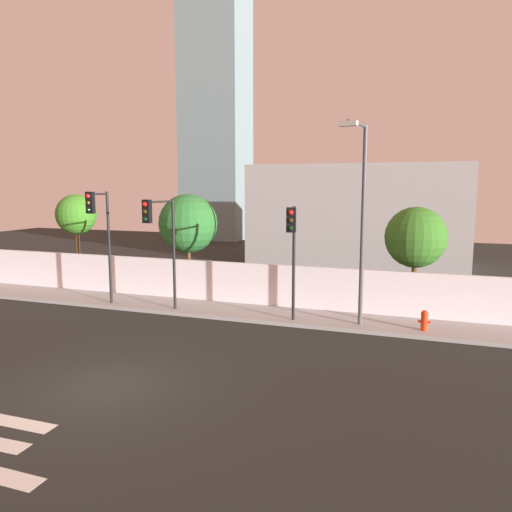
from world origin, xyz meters
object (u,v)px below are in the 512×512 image
street_lamp_curbside (361,210)px  roadside_tree_leftmost (76,215)px  fire_hydrant (424,320)px  roadside_tree_midleft (188,224)px  traffic_light_center (292,239)px  traffic_light_right (160,230)px  roadside_tree_midright (416,238)px  traffic_light_left (99,223)px

street_lamp_curbside → roadside_tree_leftmost: bearing=168.1°
fire_hydrant → roadside_tree_midleft: roadside_tree_midleft is taller
traffic_light_center → fire_hydrant: bearing=8.5°
traffic_light_right → roadside_tree_midleft: size_ratio=0.94×
traffic_light_right → street_lamp_curbside: street_lamp_curbside is taller
roadside_tree_leftmost → traffic_light_center: bearing=-16.1°
roadside_tree_leftmost → roadside_tree_midright: 17.01m
traffic_light_right → fire_hydrant: traffic_light_right is taller
traffic_light_right → roadside_tree_leftmost: roadside_tree_leftmost is taller
street_lamp_curbside → traffic_light_right: bearing=-174.2°
traffic_light_left → street_lamp_curbside: street_lamp_curbside is taller
traffic_light_right → roadside_tree_leftmost: 8.36m
traffic_light_left → roadside_tree_midright: traffic_light_left is taller
traffic_light_right → roadside_tree_midleft: (-0.79, 4.00, -0.04)m
traffic_light_left → roadside_tree_midleft: size_ratio=1.00×
traffic_light_right → roadside_tree_leftmost: bearing=151.4°
fire_hydrant → traffic_light_center: bearing=-171.5°
roadside_tree_leftmost → fire_hydrant: bearing=-9.6°
traffic_light_right → traffic_light_center: bearing=3.3°
street_lamp_curbside → roadside_tree_leftmost: 15.50m
traffic_light_center → roadside_tree_midleft: bearing=149.2°
fire_hydrant → roadside_tree_midright: 4.01m
fire_hydrant → roadside_tree_leftmost: bearing=170.4°
roadside_tree_midleft → roadside_tree_midright: bearing=0.0°
roadside_tree_midleft → traffic_light_right: bearing=-78.8°
traffic_light_center → fire_hydrant: (4.75, 0.71, -2.82)m
traffic_light_center → street_lamp_curbside: size_ratio=0.60×
traffic_light_right → fire_hydrant: (10.14, 1.03, -3.01)m
traffic_light_right → traffic_light_left: bearing=174.9°
traffic_light_left → roadside_tree_leftmost: traffic_light_left is taller
traffic_light_left → fire_hydrant: traffic_light_left is taller
traffic_light_left → traffic_light_right: (3.08, -0.28, -0.17)m
traffic_light_center → street_lamp_curbside: (2.41, 0.48, 1.09)m
traffic_light_left → fire_hydrant: (13.23, 0.75, -3.18)m
traffic_light_center → roadside_tree_midleft: size_ratio=0.89×
traffic_light_left → street_lamp_curbside: 10.93m
fire_hydrant → roadside_tree_midleft: 11.72m
traffic_light_center → roadside_tree_leftmost: roadside_tree_leftmost is taller
traffic_light_right → street_lamp_curbside: bearing=5.8°
street_lamp_curbside → roadside_tree_midleft: size_ratio=1.48×
roadside_tree_midleft → roadside_tree_leftmost: bearing=180.0°
traffic_light_left → roadside_tree_midleft: traffic_light_left is taller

